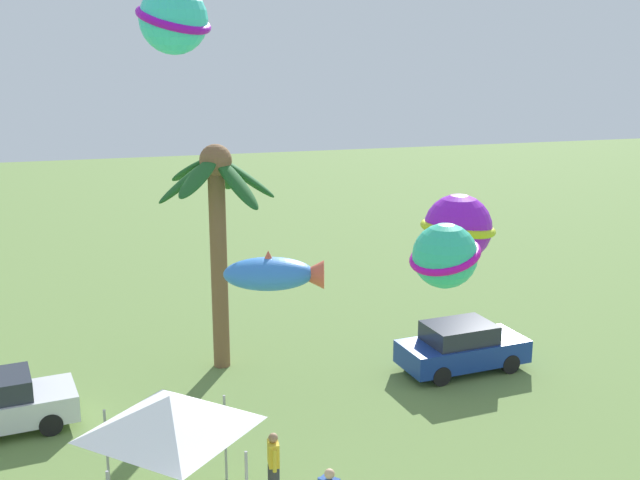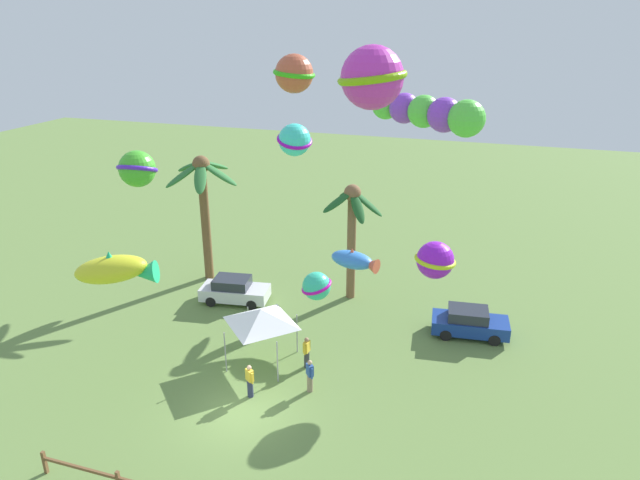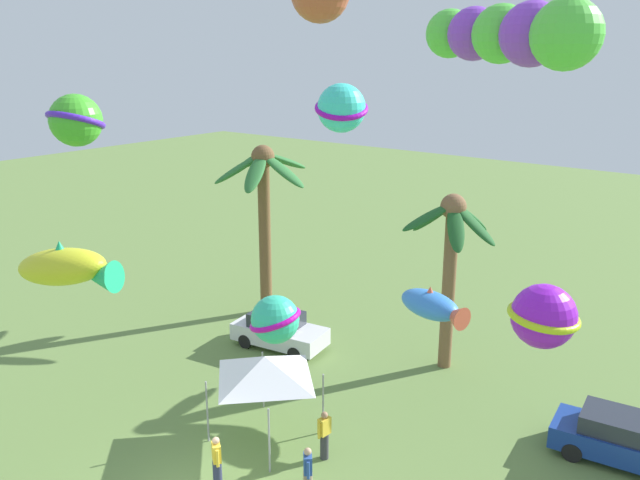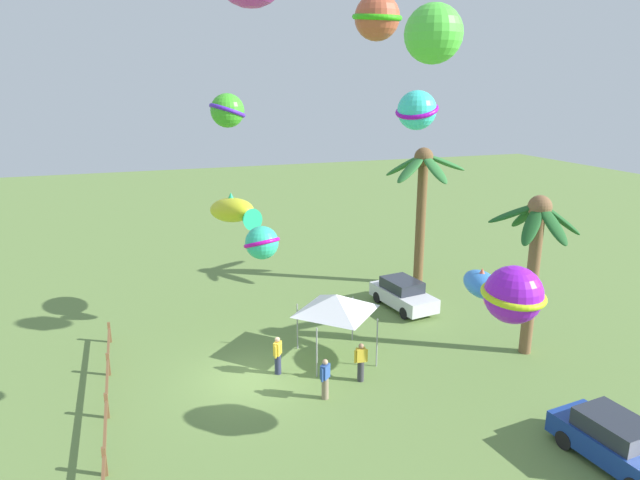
{
  "view_description": "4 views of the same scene",
  "coord_description": "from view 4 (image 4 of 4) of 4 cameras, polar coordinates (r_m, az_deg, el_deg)",
  "views": [
    {
      "loc": [
        -1.75,
        -11.13,
        9.75
      ],
      "look_at": [
        2.12,
        2.31,
        6.26
      ],
      "focal_mm": 44.15,
      "sensor_mm": 36.0,
      "label": 1
    },
    {
      "loc": [
        9.19,
        -17.86,
        15.58
      ],
      "look_at": [
        2.56,
        2.9,
        7.03
      ],
      "focal_mm": 32.06,
      "sensor_mm": 36.0,
      "label": 2
    },
    {
      "loc": [
        11.95,
        -9.8,
        12.03
      ],
      "look_at": [
        1.9,
        3.31,
        7.17
      ],
      "focal_mm": 36.7,
      "sensor_mm": 36.0,
      "label": 3
    },
    {
      "loc": [
        19.51,
        -3.97,
        11.14
      ],
      "look_at": [
        0.7,
        2.6,
        5.64
      ],
      "focal_mm": 31.26,
      "sensor_mm": 36.0,
      "label": 4
    }
  ],
  "objects": [
    {
      "name": "ground_plane",
      "position": [
        22.81,
        -6.96,
        -13.92
      ],
      "size": [
        120.0,
        120.0,
        0.0
      ],
      "primitive_type": "plane",
      "color": "olive"
    },
    {
      "name": "palm_tree_0",
      "position": [
        31.72,
        10.44,
        5.59
      ],
      "size": [
        4.64,
        4.66,
        7.92
      ],
      "color": "brown",
      "rests_on": "ground"
    },
    {
      "name": "palm_tree_1",
      "position": [
        24.55,
        21.26,
        0.06
      ],
      "size": [
        3.61,
        3.59,
        6.93
      ],
      "color": "brown",
      "rests_on": "ground"
    },
    {
      "name": "rail_fence",
      "position": [
        21.36,
        -21.03,
        -15.27
      ],
      "size": [
        12.74,
        0.12,
        0.95
      ],
      "color": "brown",
      "rests_on": "ground"
    },
    {
      "name": "parked_car_0",
      "position": [
        29.32,
        8.48,
        -5.49
      ],
      "size": [
        4.1,
        2.24,
        1.51
      ],
      "color": "silver",
      "rests_on": "ground"
    },
    {
      "name": "parked_car_1",
      "position": [
        20.06,
        28.04,
        -17.77
      ],
      "size": [
        4.06,
        2.1,
        1.51
      ],
      "color": "navy",
      "rests_on": "ground"
    },
    {
      "name": "spectator_0",
      "position": [
        22.19,
        4.21,
        -12.34
      ],
      "size": [
        0.27,
        0.55,
        1.59
      ],
      "color": "#38383D",
      "rests_on": "ground"
    },
    {
      "name": "spectator_1",
      "position": [
        22.7,
        -4.35,
        -11.67
      ],
      "size": [
        0.46,
        0.41,
        1.59
      ],
      "color": "#2D3351",
      "rests_on": "ground"
    },
    {
      "name": "spectator_2",
      "position": [
        21.01,
        0.53,
        -14.0
      ],
      "size": [
        0.42,
        0.44,
        1.59
      ],
      "color": "gray",
      "rests_on": "ground"
    },
    {
      "name": "festival_tent",
      "position": [
        23.25,
        1.66,
        -6.47
      ],
      "size": [
        2.86,
        2.86,
        2.85
      ],
      "color": "#9E9EA3",
      "rests_on": "ground"
    },
    {
      "name": "kite_ball_0",
      "position": [
        22.2,
        9.89,
        12.96
      ],
      "size": [
        2.31,
        2.3,
        1.5
      ],
      "color": "#3BE1D3"
    },
    {
      "name": "kite_ball_1",
      "position": [
        17.36,
        19.19,
        -5.3
      ],
      "size": [
        2.23,
        2.22,
        1.72
      ],
      "color": "purple"
    },
    {
      "name": "kite_ball_2",
      "position": [
        23.74,
        -9.47,
        12.94
      ],
      "size": [
        1.71,
        1.69,
        1.39
      ],
      "color": "green"
    },
    {
      "name": "kite_tube_4",
      "position": [
        15.0,
        11.38,
        19.61
      ],
      "size": [
        4.42,
        2.98,
        1.31
      ],
      "color": "#53D53F"
    },
    {
      "name": "kite_ball_5",
      "position": [
        17.14,
        -5.97,
        -0.27
      ],
      "size": [
        1.49,
        1.5,
        1.03
      ],
      "color": "#31CEA0"
    },
    {
      "name": "kite_fish_6",
      "position": [
        26.37,
        -8.83,
        2.97
      ],
      "size": [
        3.82,
        2.54,
        1.6
      ],
      "color": "yellow"
    },
    {
      "name": "kite_fish_7",
      "position": [
        22.22,
        16.3,
        -4.45
      ],
      "size": [
        2.88,
        1.89,
        1.11
      ],
      "color": "#367EDE"
    },
    {
      "name": "kite_ball_8",
      "position": [
        20.6,
        5.87,
        21.73
      ],
      "size": [
        1.76,
        1.75,
        1.56
      ],
      "color": "#BF5537"
    }
  ]
}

